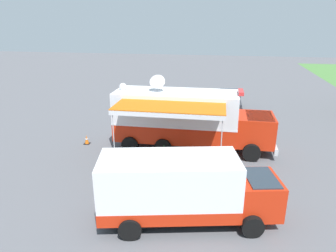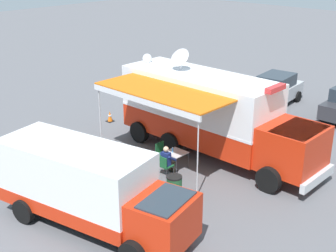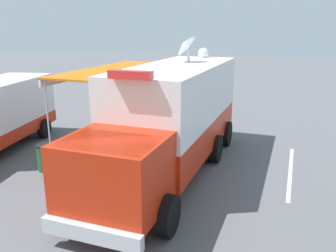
{
  "view_description": "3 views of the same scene",
  "coord_description": "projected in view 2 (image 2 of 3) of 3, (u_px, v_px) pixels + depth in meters",
  "views": [
    {
      "loc": [
        17.34,
        2.47,
        7.57
      ],
      "look_at": [
        0.81,
        -0.33,
        1.64
      ],
      "focal_mm": 32.8,
      "sensor_mm": 36.0,
      "label": 1
    },
    {
      "loc": [
        15.02,
        12.19,
        8.66
      ],
      "look_at": [
        1.5,
        -0.45,
        1.42
      ],
      "focal_mm": 49.54,
      "sensor_mm": 36.0,
      "label": 2
    },
    {
      "loc": [
        -3.75,
        11.28,
        4.71
      ],
      "look_at": [
        0.65,
        -0.7,
        1.12
      ],
      "focal_mm": 37.49,
      "sensor_mm": 36.0,
      "label": 3
    }
  ],
  "objects": [
    {
      "name": "trash_bin",
      "position": [
        174.0,
        187.0,
        16.81
      ],
      "size": [
        0.57,
        0.57,
        0.91
      ],
      "color": "#235B33",
      "rests_on": "ground"
    },
    {
      "name": "lot_stripe",
      "position": [
        237.0,
        124.0,
        24.09
      ],
      "size": [
        0.12,
        4.8,
        0.01
      ],
      "primitive_type": "cube",
      "rotation": [
        0.0,
        0.0,
        -0.0
      ],
      "color": "silver",
      "rests_on": "ground"
    },
    {
      "name": "command_truck",
      "position": [
        212.0,
        113.0,
        19.92
      ],
      "size": [
        4.85,
        9.49,
        4.53
      ],
      "color": "red",
      "rests_on": "ground"
    },
    {
      "name": "folding_chair_at_table",
      "position": [
        164.0,
        164.0,
        18.46
      ],
      "size": [
        0.48,
        0.48,
        0.87
      ],
      "color": "#19562D",
      "rests_on": "ground"
    },
    {
      "name": "water_bottle",
      "position": [
        173.0,
        150.0,
        18.97
      ],
      "size": [
        0.07,
        0.07,
        0.22
      ],
      "color": "#4C99D8",
      "rests_on": "folding_table"
    },
    {
      "name": "folding_chair_beside_table",
      "position": [
        162.0,
        151.0,
        19.65
      ],
      "size": [
        0.48,
        0.48,
        0.87
      ],
      "color": "#19562D",
      "rests_on": "ground"
    },
    {
      "name": "folding_table",
      "position": [
        176.0,
        154.0,
        19.02
      ],
      "size": [
        0.8,
        0.8,
        0.73
      ],
      "color": "silver",
      "rests_on": "ground"
    },
    {
      "name": "car_behind_truck",
      "position": [
        275.0,
        90.0,
        26.7
      ],
      "size": [
        4.36,
        2.33,
        1.76
      ],
      "color": "#B2B5BA",
      "rests_on": "ground"
    },
    {
      "name": "ground_plane",
      "position": [
        198.0,
        149.0,
        21.12
      ],
      "size": [
        100.0,
        100.0,
        0.0
      ],
      "primitive_type": "plane",
      "color": "#5B5B60"
    },
    {
      "name": "seated_responder",
      "position": [
        168.0,
        160.0,
        18.54
      ],
      "size": [
        0.66,
        0.55,
        1.25
      ],
      "color": "navy",
      "rests_on": "ground"
    },
    {
      "name": "support_truck",
      "position": [
        88.0,
        187.0,
        14.9
      ],
      "size": [
        3.4,
        7.07,
        2.7
      ],
      "color": "white",
      "rests_on": "ground"
    },
    {
      "name": "traffic_cone",
      "position": [
        110.0,
        116.0,
        24.29
      ],
      "size": [
        0.36,
        0.36,
        0.58
      ],
      "color": "black",
      "rests_on": "ground"
    }
  ]
}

